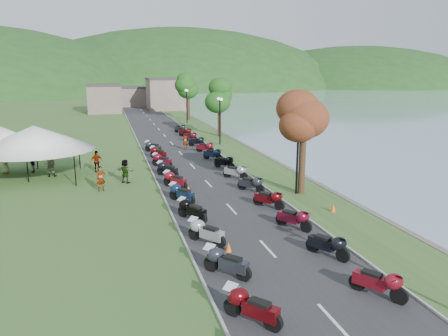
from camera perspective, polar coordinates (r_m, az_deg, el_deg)
road at (r=48.59m, az=-6.85°, el=3.22°), size 7.00×120.00×0.02m
hills_backdrop at (r=207.71m, az=-13.38°, el=10.25°), size 360.00×120.00×76.00m
far_building at (r=92.74m, az=-12.23°, el=9.10°), size 18.00×16.00×5.00m
moto_row_left at (r=23.75m, az=-4.01°, el=-5.58°), size 2.60×43.16×1.10m
moto_row_right at (r=35.84m, az=-0.10°, el=0.76°), size 2.60×45.33×1.10m
vendor_tent_main at (r=35.12m, az=-23.38°, el=1.86°), size 5.74×5.74×4.00m
tree_lakeside at (r=28.48m, az=10.31°, el=4.47°), size 2.88×2.88×8.00m
pedestrian_a at (r=30.62m, az=-15.70°, el=-2.88°), size 0.76×0.67×1.72m
pedestrian_b at (r=35.90m, az=-21.63°, el=-1.03°), size 0.94×0.58×1.84m
pedestrian_c at (r=37.88m, az=-23.70°, el=-0.53°), size 0.73×1.22×1.76m
traffic_cone_near at (r=19.88m, az=0.60°, el=-10.28°), size 0.29×0.29×0.46m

